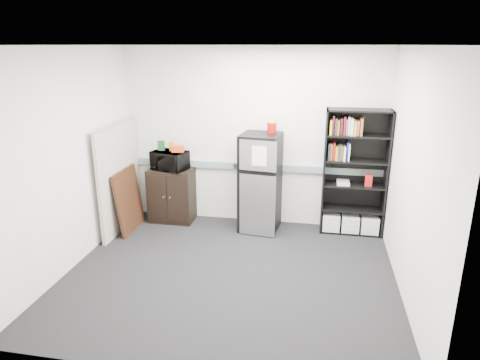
{
  "coord_description": "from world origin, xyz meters",
  "views": [
    {
      "loc": [
        0.97,
        -4.58,
        2.7
      ],
      "look_at": [
        -0.04,
        0.9,
        0.94
      ],
      "focal_mm": 32.0,
      "sensor_mm": 36.0,
      "label": 1
    }
  ],
  "objects": [
    {
      "name": "refrigerator",
      "position": [
        0.17,
        1.42,
        0.74
      ],
      "size": [
        0.62,
        0.65,
        1.48
      ],
      "rotation": [
        0.0,
        0.0,
        -0.13
      ],
      "color": "black",
      "rests_on": "floor"
    },
    {
      "name": "microwave",
      "position": [
        -1.25,
        1.48,
        1.0
      ],
      "size": [
        0.6,
        0.48,
        0.29
      ],
      "primitive_type": "imported",
      "rotation": [
        0.0,
        0.0,
        -0.27
      ],
      "color": "black",
      "rests_on": "cabinet"
    },
    {
      "name": "coffee_can",
      "position": [
        0.31,
        1.55,
        1.57
      ],
      "size": [
        0.14,
        0.14,
        0.19
      ],
      "color": "#A50709",
      "rests_on": "refrigerator"
    },
    {
      "name": "floor",
      "position": [
        0.0,
        0.0,
        0.0
      ],
      "size": [
        4.0,
        4.0,
        0.0
      ],
      "primitive_type": "plane",
      "color": "black",
      "rests_on": "ground"
    },
    {
      "name": "wall_note",
      "position": [
        -0.35,
        1.74,
        1.55
      ],
      "size": [
        0.14,
        0.0,
        0.1
      ],
      "primitive_type": "cube",
      "color": "white",
      "rests_on": "wall_back"
    },
    {
      "name": "framed_poster",
      "position": [
        -1.77,
        1.04,
        0.47
      ],
      "size": [
        0.16,
        0.74,
        0.95
      ],
      "rotation": [
        0.0,
        -0.12,
        0.0
      ],
      "color": "black",
      "rests_on": "floor"
    },
    {
      "name": "cabinet",
      "position": [
        -1.25,
        1.5,
        0.43
      ],
      "size": [
        0.68,
        0.46,
        0.86
      ],
      "color": "black",
      "rests_on": "floor"
    },
    {
      "name": "wall_back",
      "position": [
        0.0,
        1.75,
        1.35
      ],
      "size": [
        4.0,
        0.02,
        2.7
      ],
      "primitive_type": "cube",
      "color": "white",
      "rests_on": "floor"
    },
    {
      "name": "cubicle_partition",
      "position": [
        -1.9,
        1.08,
        0.81
      ],
      "size": [
        0.06,
        1.3,
        1.62
      ],
      "color": "#A6A293",
      "rests_on": "floor"
    },
    {
      "name": "bookshelf",
      "position": [
        1.53,
        1.57,
        0.91
      ],
      "size": [
        0.9,
        0.34,
        1.85
      ],
      "color": "black",
      "rests_on": "floor"
    },
    {
      "name": "snack_box_b",
      "position": [
        -1.37,
        1.52,
        1.22
      ],
      "size": [
        0.08,
        0.06,
        0.15
      ],
      "primitive_type": "cube",
      "rotation": [
        0.0,
        0.0,
        0.23
      ],
      "color": "#0D3A27",
      "rests_on": "microwave"
    },
    {
      "name": "wall_left",
      "position": [
        -2.0,
        0.0,
        1.35
      ],
      "size": [
        0.02,
        3.5,
        2.7
      ],
      "primitive_type": "cube",
      "color": "white",
      "rests_on": "floor"
    },
    {
      "name": "snack_bag",
      "position": [
        -1.11,
        1.47,
        1.2
      ],
      "size": [
        0.19,
        0.12,
        0.1
      ],
      "primitive_type": "cube",
      "rotation": [
        0.0,
        0.0,
        0.14
      ],
      "color": "#D64215",
      "rests_on": "microwave"
    },
    {
      "name": "snack_box_a",
      "position": [
        -1.4,
        1.52,
        1.22
      ],
      "size": [
        0.08,
        0.06,
        0.15
      ],
      "primitive_type": "cube",
      "rotation": [
        0.0,
        0.0,
        -0.17
      ],
      "color": "#265F1B",
      "rests_on": "microwave"
    },
    {
      "name": "wall_right",
      "position": [
        2.0,
        0.0,
        1.35
      ],
      "size": [
        0.02,
        3.5,
        2.7
      ],
      "primitive_type": "cube",
      "color": "white",
      "rests_on": "floor"
    },
    {
      "name": "ceiling",
      "position": [
        0.0,
        0.0,
        2.7
      ],
      "size": [
        4.0,
        3.5,
        0.02
      ],
      "primitive_type": "cube",
      "color": "white",
      "rests_on": "wall_back"
    },
    {
      "name": "electrical_raceway",
      "position": [
        0.0,
        1.72,
        0.9
      ],
      "size": [
        3.92,
        0.05,
        0.1
      ],
      "primitive_type": "cube",
      "color": "gray",
      "rests_on": "wall_back"
    },
    {
      "name": "snack_box_c",
      "position": [
        -1.22,
        1.52,
        1.22
      ],
      "size": [
        0.08,
        0.07,
        0.14
      ],
      "primitive_type": "cube",
      "rotation": [
        0.0,
        0.0,
        -0.27
      ],
      "color": "orange",
      "rests_on": "microwave"
    }
  ]
}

